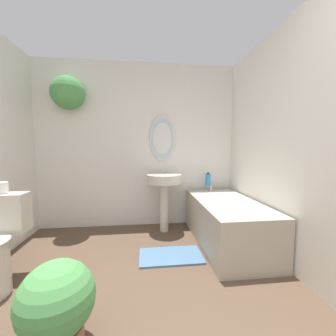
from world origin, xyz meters
TOP-DOWN VIEW (x-y plane):
  - wall_back at (-0.15, 2.73)m, footprint 3.00×0.44m
  - wall_right at (1.47, 1.36)m, footprint 0.06×2.85m
  - pedestal_sink at (0.36, 2.45)m, footprint 0.48×0.48m
  - bathtub at (1.07, 1.97)m, footprint 0.69×1.41m
  - shampoo_bottle at (1.03, 2.58)m, footprint 0.08×0.08m
  - potted_plant at (-0.41, 0.77)m, footprint 0.41×0.41m
  - bath_mat at (0.36, 1.73)m, footprint 0.67×0.39m
  - toilet_paper_roll at (-1.18, 1.58)m, footprint 0.11×0.11m

SIDE VIEW (x-z plane):
  - bath_mat at x=0.36m, z-range 0.00..0.02m
  - bathtub at x=1.07m, z-range -0.03..0.59m
  - potted_plant at x=-0.41m, z-range 0.03..0.57m
  - pedestal_sink at x=0.36m, z-range 0.18..1.09m
  - shampoo_bottle at x=1.03m, z-range 0.60..0.80m
  - toilet_paper_roll at x=-1.18m, z-range 0.77..0.87m
  - wall_right at x=1.47m, z-range 0.00..2.40m
  - wall_back at x=-0.15m, z-range 0.12..2.52m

